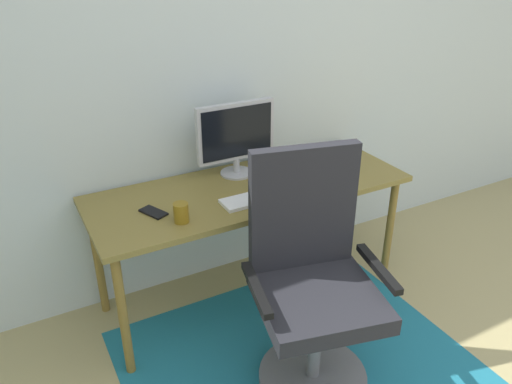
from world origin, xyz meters
TOP-DOWN VIEW (x-y plane):
  - wall_back at (0.00, 2.20)m, footprint 6.00×0.10m
  - area_rug at (-0.20, 1.19)m, footprint 1.61×1.40m
  - desk at (-0.14, 1.81)m, footprint 1.70×0.63m
  - monitor at (-0.14, 1.99)m, footprint 0.45×0.18m
  - keyboard at (-0.15, 1.66)m, footprint 0.43×0.13m
  - computer_mouse at (0.15, 1.71)m, footprint 0.06×0.10m
  - coffee_cup at (-0.60, 1.63)m, footprint 0.07×0.07m
  - cell_phone at (-0.69, 1.77)m, footprint 0.12×0.16m
  - office_chair at (-0.18, 1.15)m, footprint 0.65×0.61m

SIDE VIEW (x-z plane):
  - area_rug at x=-0.20m, z-range 0.00..0.01m
  - office_chair at x=-0.18m, z-range -0.08..1.03m
  - desk at x=-0.14m, z-range 0.29..0.99m
  - cell_phone at x=-0.69m, z-range 0.70..0.71m
  - keyboard at x=-0.15m, z-range 0.70..0.72m
  - computer_mouse at x=0.15m, z-range 0.70..0.74m
  - coffee_cup at x=-0.60m, z-range 0.70..0.80m
  - monitor at x=-0.14m, z-range 0.73..1.14m
  - wall_back at x=0.00m, z-range 0.00..2.60m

